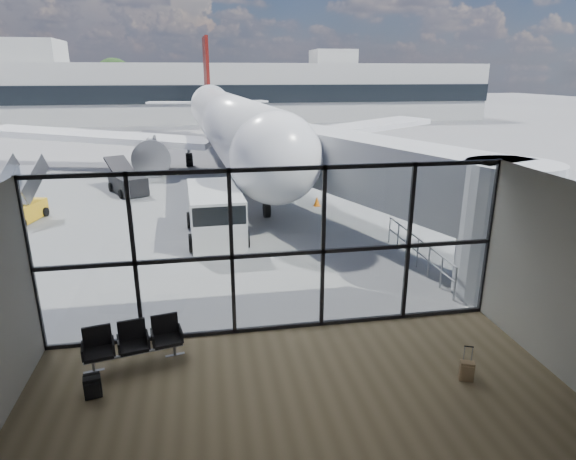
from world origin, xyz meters
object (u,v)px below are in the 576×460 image
object	(u,v)px
airliner	(227,121)
service_van	(215,214)
belt_loader	(127,182)
mobile_stairs	(17,210)
backpack	(93,387)
suitcase	(467,371)
seating_row	(133,340)

from	to	relation	value
airliner	service_van	world-z (taller)	airliner
belt_loader	mobile_stairs	xyz separation A→B (m)	(-4.31, -5.12, -0.06)
airliner	service_van	size ratio (longest dim) A/B	8.25
belt_loader	service_van	bearing A→B (deg)	-86.78
belt_loader	mobile_stairs	size ratio (longest dim) A/B	1.18
backpack	suitcase	world-z (taller)	suitcase
seating_row	mobile_stairs	world-z (taller)	mobile_stairs
suitcase	mobile_stairs	distance (m)	20.87
seating_row	service_van	distance (m)	9.22
mobile_stairs	service_van	bearing A→B (deg)	-12.23
service_van	mobile_stairs	bearing A→B (deg)	153.54
airliner	mobile_stairs	bearing A→B (deg)	-130.55
suitcase	belt_loader	distance (m)	22.61
seating_row	suitcase	xyz separation A→B (m)	(7.54, -2.15, -0.31)
seating_row	airliner	distance (m)	27.55
seating_row	suitcase	world-z (taller)	seating_row
airliner	belt_loader	distance (m)	11.38
backpack	service_van	xyz separation A→B (m)	(2.99, 10.21, 0.82)
airliner	belt_loader	world-z (taller)	airliner
backpack	airliner	distance (m)	28.95
backpack	service_van	size ratio (longest dim) A/B	0.11
service_van	belt_loader	xyz separation A→B (m)	(-4.83, 9.16, -0.45)
seating_row	service_van	world-z (taller)	service_van
airliner	seating_row	bearing A→B (deg)	-101.60
seating_row	mobile_stairs	xyz separation A→B (m)	(-6.85, 12.96, 0.00)
seating_row	suitcase	size ratio (longest dim) A/B	2.76
belt_loader	backpack	bearing A→B (deg)	-109.14
backpack	airliner	world-z (taller)	airliner
suitcase	service_van	world-z (taller)	service_van
seating_row	airliner	world-z (taller)	airliner
suitcase	service_van	distance (m)	12.28
service_van	mobile_stairs	xyz separation A→B (m)	(-9.13, 4.04, -0.51)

